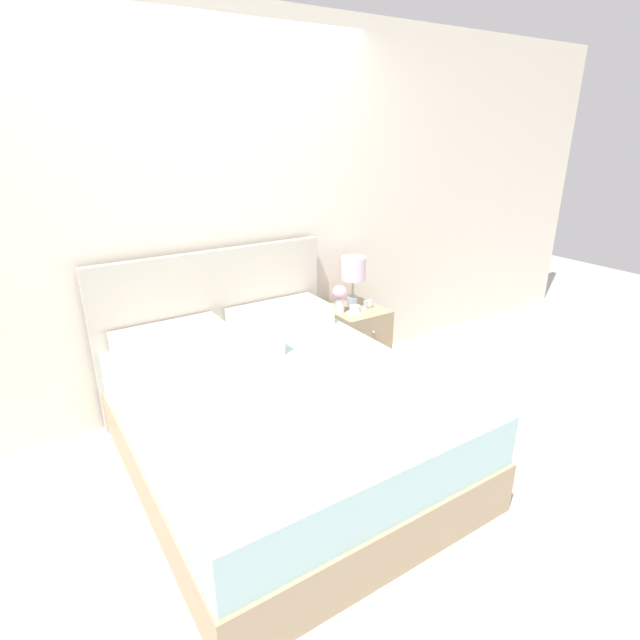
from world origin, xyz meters
name	(u,v)px	position (x,y,z in m)	size (l,w,h in m)	color
ground_plane	(221,396)	(0.00, 0.00, 0.00)	(12.00, 12.00, 0.00)	#BCB7B2
wall_back	(203,219)	(0.00, 0.07, 1.30)	(8.00, 0.06, 2.60)	silver
bed	(277,415)	(0.00, -0.89, 0.31)	(1.63, 1.93, 1.11)	tan
nightstand	(355,341)	(1.06, -0.23, 0.27)	(0.41, 0.44, 0.55)	tan
table_lamp	(353,271)	(1.09, -0.15, 0.83)	(0.19, 0.19, 0.39)	#A8B2BC
flower_vase	(340,296)	(0.91, -0.22, 0.68)	(0.11, 0.11, 0.21)	white
teacup	(355,310)	(1.00, -0.30, 0.57)	(0.13, 0.13, 0.06)	white
alarm_clock	(368,304)	(1.16, -0.25, 0.58)	(0.06, 0.05, 0.06)	silver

